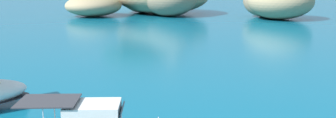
{
  "coord_description": "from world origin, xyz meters",
  "views": [
    {
      "loc": [
        2.48,
        -4.95,
        6.23
      ],
      "look_at": [
        1.41,
        19.67,
        1.16
      ],
      "focal_mm": 42.02,
      "sensor_mm": 36.0,
      "label": 1
    }
  ],
  "objects": [
    {
      "name": "islet_small",
      "position": [
        16.64,
        58.15,
        2.73
      ],
      "size": [
        12.35,
        14.34,
        5.58
      ],
      "color": "#9E8966",
      "rests_on": "ground"
    }
  ]
}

